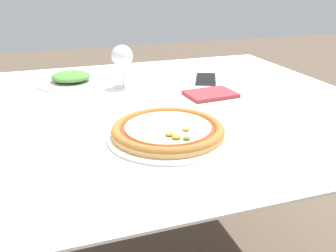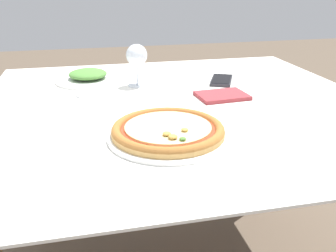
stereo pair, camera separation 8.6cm
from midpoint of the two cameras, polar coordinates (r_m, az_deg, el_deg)
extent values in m
cube|color=brown|center=(1.12, -1.54, 2.40)|extent=(1.06, 1.00, 0.04)
cube|color=white|center=(1.11, -1.55, 3.42)|extent=(1.16, 1.10, 0.01)
cylinder|color=brown|center=(1.63, -22.36, -6.62)|extent=(0.06, 0.06, 0.69)
cylinder|color=brown|center=(1.80, 8.67, -2.34)|extent=(0.06, 0.06, 0.69)
cylinder|color=white|center=(0.87, -2.83, -1.59)|extent=(0.28, 0.28, 0.01)
cylinder|color=tan|center=(0.86, -2.84, -0.92)|extent=(0.26, 0.26, 0.01)
torus|color=#A3662D|center=(0.86, -2.85, -0.55)|extent=(0.26, 0.26, 0.02)
cylinder|color=#BC381E|center=(0.86, -2.85, -0.46)|extent=(0.22, 0.22, 0.00)
cylinder|color=beige|center=(0.86, -2.86, -0.21)|extent=(0.20, 0.20, 0.00)
ellipsoid|color=#4C7A33|center=(0.79, -0.26, -1.93)|extent=(0.01, 0.01, 0.01)
ellipsoid|color=#BC9342|center=(0.79, -1.82, -1.68)|extent=(0.02, 0.02, 0.01)
ellipsoid|color=#BC9342|center=(0.81, -2.81, -1.27)|extent=(0.02, 0.02, 0.01)
ellipsoid|color=#BC9342|center=(0.83, -0.19, -0.53)|extent=(0.02, 0.02, 0.01)
cube|color=silver|center=(1.12, -16.65, 2.87)|extent=(0.02, 0.11, 0.00)
cube|color=silver|center=(1.17, -16.96, 3.79)|extent=(0.02, 0.01, 0.00)
cube|color=silver|center=(1.20, -17.66, 4.12)|extent=(0.01, 0.05, 0.00)
cube|color=silver|center=(1.20, -17.29, 4.17)|extent=(0.01, 0.05, 0.00)
cube|color=silver|center=(1.20, -16.91, 4.22)|extent=(0.01, 0.05, 0.00)
cube|color=silver|center=(1.20, -16.53, 4.27)|extent=(0.01, 0.05, 0.00)
cylinder|color=silver|center=(1.28, -8.72, 5.98)|extent=(0.07, 0.07, 0.00)
cylinder|color=silver|center=(1.27, -8.81, 7.60)|extent=(0.01, 0.01, 0.07)
sphere|color=silver|center=(1.26, -8.99, 10.51)|extent=(0.07, 0.07, 0.07)
cube|color=#232328|center=(1.35, 3.97, 7.14)|extent=(0.12, 0.16, 0.01)
cube|color=black|center=(1.35, 3.98, 7.37)|extent=(0.11, 0.14, 0.00)
cylinder|color=white|center=(1.36, -16.27, 6.37)|extent=(0.23, 0.23, 0.01)
ellipsoid|color=#4C8438|center=(1.35, -16.37, 7.24)|extent=(0.13, 0.13, 0.03)
cube|color=#933338|center=(1.17, 4.42, 4.84)|extent=(0.16, 0.12, 0.01)
camera|label=1|loc=(0.04, -92.86, -1.17)|focal=40.00mm
camera|label=2|loc=(0.04, 87.14, 1.17)|focal=40.00mm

